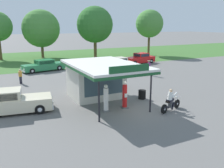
% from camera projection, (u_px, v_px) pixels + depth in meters
% --- Properties ---
extents(ground_plane, '(300.00, 300.00, 0.00)m').
position_uv_depth(ground_plane, '(139.00, 111.00, 16.72)').
color(ground_plane, slate).
extents(grass_verge_strip, '(120.00, 24.00, 0.01)m').
position_uv_depth(grass_verge_strip, '(48.00, 58.00, 42.76)').
color(grass_verge_strip, '#3D6B2D').
rests_on(grass_verge_strip, ground).
extents(service_station_kiosk, '(4.71, 7.39, 3.46)m').
position_uv_depth(service_station_kiosk, '(98.00, 77.00, 19.22)').
color(service_station_kiosk, beige).
rests_on(service_station_kiosk, ground).
extents(gas_pump_nearside, '(0.44, 0.44, 1.92)m').
position_uv_depth(gas_pump_nearside, '(106.00, 99.00, 16.39)').
color(gas_pump_nearside, slate).
rests_on(gas_pump_nearside, ground).
extents(gas_pump_offside, '(0.44, 0.44, 1.99)m').
position_uv_depth(gas_pump_offside, '(125.00, 96.00, 17.03)').
color(gas_pump_offside, slate).
rests_on(gas_pump_offside, ground).
extents(motorcycle_with_rider, '(2.17, 0.90, 1.58)m').
position_uv_depth(motorcycle_with_rider, '(171.00, 102.00, 16.54)').
color(motorcycle_with_rider, black).
rests_on(motorcycle_with_rider, ground).
extents(featured_classic_sedan, '(5.61, 2.65, 1.62)m').
position_uv_depth(featured_classic_sedan, '(10.00, 102.00, 16.16)').
color(featured_classic_sedan, beige).
rests_on(featured_classic_sedan, ground).
extents(parked_car_back_row_far_left, '(5.11, 2.16, 1.54)m').
position_uv_depth(parked_car_back_row_far_left, '(116.00, 64.00, 32.26)').
color(parked_car_back_row_far_left, beige).
rests_on(parked_car_back_row_far_left, ground).
extents(parked_car_back_row_centre_left, '(5.69, 2.75, 1.46)m').
position_uv_depth(parked_car_back_row_centre_left, '(44.00, 66.00, 30.89)').
color(parked_car_back_row_centre_left, '#2D844C').
rests_on(parked_car_back_row_centre_left, ground).
extents(parked_car_second_row_spare, '(5.41, 2.66, 1.58)m').
position_uv_depth(parked_car_second_row_spare, '(140.00, 59.00, 37.04)').
color(parked_car_second_row_spare, red).
rests_on(parked_car_second_row_spare, ground).
extents(bystander_strolling_foreground, '(0.34, 0.34, 1.49)m').
position_uv_depth(bystander_strolling_foreground, '(20.00, 76.00, 24.15)').
color(bystander_strolling_foreground, black).
rests_on(bystander_strolling_foreground, ground).
extents(bystander_leaning_by_kiosk, '(0.36, 0.36, 1.66)m').
position_uv_depth(bystander_leaning_by_kiosk, '(84.00, 77.00, 23.48)').
color(bystander_leaning_by_kiosk, '#2D3351').
rests_on(bystander_leaning_by_kiosk, ground).
extents(bystander_chatting_near_pumps, '(0.38, 0.38, 1.75)m').
position_uv_depth(bystander_chatting_near_pumps, '(149.00, 67.00, 28.22)').
color(bystander_chatting_near_pumps, '#2D3351').
rests_on(bystander_chatting_near_pumps, ground).
extents(tree_oak_right, '(5.29, 5.29, 8.69)m').
position_uv_depth(tree_oak_right, '(150.00, 24.00, 46.01)').
color(tree_oak_right, brown).
rests_on(tree_oak_right, ground).
extents(tree_oak_far_right, '(6.38, 6.38, 9.06)m').
position_uv_depth(tree_oak_far_right, '(95.00, 25.00, 42.16)').
color(tree_oak_far_right, brown).
rests_on(tree_oak_far_right, ground).
extents(tree_oak_far_left, '(6.61, 6.61, 8.49)m').
position_uv_depth(tree_oak_far_left, '(40.00, 29.00, 42.30)').
color(tree_oak_far_left, brown).
rests_on(tree_oak_far_left, ground).
extents(spare_tire_stack, '(0.60, 0.60, 0.72)m').
position_uv_depth(spare_tire_stack, '(142.00, 94.00, 19.32)').
color(spare_tire_stack, black).
rests_on(spare_tire_stack, ground).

